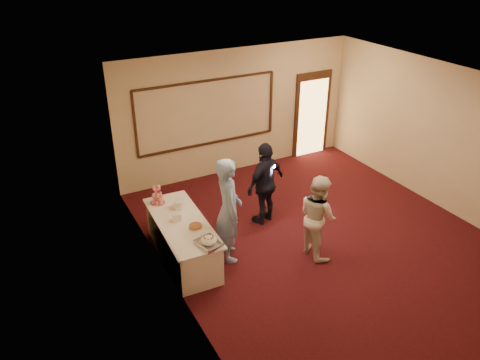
{
  "coord_description": "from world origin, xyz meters",
  "views": [
    {
      "loc": [
        -4.9,
        -5.91,
        5.18
      ],
      "look_at": [
        -1.29,
        0.94,
        1.15
      ],
      "focal_mm": 35.0,
      "sensor_mm": 36.0,
      "label": 1
    }
  ],
  "objects_px": {
    "buffet_table": "(183,240)",
    "woman": "(318,216)",
    "guest": "(266,183)",
    "plate_stack_a": "(177,217)",
    "cupcake_stand": "(157,196)",
    "tart": "(196,227)",
    "plate_stack_b": "(179,204)",
    "pavlova_tray": "(209,241)",
    "man": "(229,210)"
  },
  "relations": [
    {
      "from": "cupcake_stand",
      "to": "guest",
      "type": "bearing_deg",
      "value": -11.13
    },
    {
      "from": "pavlova_tray",
      "to": "plate_stack_b",
      "type": "bearing_deg",
      "value": 90.03
    },
    {
      "from": "buffet_table",
      "to": "woman",
      "type": "relative_size",
      "value": 1.38
    },
    {
      "from": "pavlova_tray",
      "to": "guest",
      "type": "height_order",
      "value": "guest"
    },
    {
      "from": "pavlova_tray",
      "to": "man",
      "type": "bearing_deg",
      "value": 40.34
    },
    {
      "from": "plate_stack_a",
      "to": "man",
      "type": "relative_size",
      "value": 0.09
    },
    {
      "from": "cupcake_stand",
      "to": "tart",
      "type": "xyz_separation_m",
      "value": [
        0.3,
        -1.11,
        -0.12
      ]
    },
    {
      "from": "pavlova_tray",
      "to": "woman",
      "type": "height_order",
      "value": "woman"
    },
    {
      "from": "woman",
      "to": "plate_stack_b",
      "type": "bearing_deg",
      "value": 56.72
    },
    {
      "from": "buffet_table",
      "to": "cupcake_stand",
      "type": "height_order",
      "value": "cupcake_stand"
    },
    {
      "from": "cupcake_stand",
      "to": "tart",
      "type": "distance_m",
      "value": 1.15
    },
    {
      "from": "plate_stack_b",
      "to": "woman",
      "type": "xyz_separation_m",
      "value": [
        2.07,
        -1.42,
        -0.07
      ]
    },
    {
      "from": "tart",
      "to": "woman",
      "type": "xyz_separation_m",
      "value": [
        2.06,
        -0.69,
        -0.01
      ]
    },
    {
      "from": "cupcake_stand",
      "to": "plate_stack_b",
      "type": "distance_m",
      "value": 0.47
    },
    {
      "from": "buffet_table",
      "to": "guest",
      "type": "height_order",
      "value": "guest"
    },
    {
      "from": "plate_stack_a",
      "to": "cupcake_stand",
      "type": "bearing_deg",
      "value": 97.99
    },
    {
      "from": "tart",
      "to": "guest",
      "type": "xyz_separation_m",
      "value": [
        1.79,
        0.69,
        0.06
      ]
    },
    {
      "from": "pavlova_tray",
      "to": "man",
      "type": "height_order",
      "value": "man"
    },
    {
      "from": "tart",
      "to": "guest",
      "type": "distance_m",
      "value": 1.92
    },
    {
      "from": "woman",
      "to": "tart",
      "type": "bearing_deg",
      "value": 72.84
    },
    {
      "from": "buffet_table",
      "to": "woman",
      "type": "distance_m",
      "value": 2.44
    },
    {
      "from": "tart",
      "to": "guest",
      "type": "height_order",
      "value": "guest"
    },
    {
      "from": "buffet_table",
      "to": "plate_stack_b",
      "type": "bearing_deg",
      "value": 73.43
    },
    {
      "from": "buffet_table",
      "to": "guest",
      "type": "distance_m",
      "value": 2.03
    },
    {
      "from": "plate_stack_b",
      "to": "man",
      "type": "xyz_separation_m",
      "value": [
        0.63,
        -0.78,
        0.12
      ]
    },
    {
      "from": "man",
      "to": "plate_stack_a",
      "type": "bearing_deg",
      "value": 79.07
    },
    {
      "from": "plate_stack_b",
      "to": "tart",
      "type": "distance_m",
      "value": 0.74
    },
    {
      "from": "man",
      "to": "woman",
      "type": "xyz_separation_m",
      "value": [
        1.44,
        -0.65,
        -0.19
      ]
    },
    {
      "from": "pavlova_tray",
      "to": "woman",
      "type": "bearing_deg",
      "value": -3.31
    },
    {
      "from": "plate_stack_a",
      "to": "guest",
      "type": "relative_size",
      "value": 0.1
    },
    {
      "from": "cupcake_stand",
      "to": "tart",
      "type": "bearing_deg",
      "value": -75.02
    },
    {
      "from": "pavlova_tray",
      "to": "plate_stack_b",
      "type": "distance_m",
      "value": 1.31
    },
    {
      "from": "buffet_table",
      "to": "tart",
      "type": "xyz_separation_m",
      "value": [
        0.14,
        -0.3,
        0.41
      ]
    },
    {
      "from": "buffet_table",
      "to": "plate_stack_a",
      "type": "relative_size",
      "value": 12.77
    },
    {
      "from": "plate_stack_a",
      "to": "guest",
      "type": "height_order",
      "value": "guest"
    },
    {
      "from": "pavlova_tray",
      "to": "cupcake_stand",
      "type": "height_order",
      "value": "cupcake_stand"
    },
    {
      "from": "buffet_table",
      "to": "cupcake_stand",
      "type": "bearing_deg",
      "value": 100.78
    },
    {
      "from": "tart",
      "to": "guest",
      "type": "relative_size",
      "value": 0.15
    },
    {
      "from": "guest",
      "to": "buffet_table",
      "type": "bearing_deg",
      "value": -8.6
    },
    {
      "from": "plate_stack_b",
      "to": "woman",
      "type": "height_order",
      "value": "woman"
    },
    {
      "from": "plate_stack_a",
      "to": "plate_stack_b",
      "type": "bearing_deg",
      "value": 63.52
    },
    {
      "from": "buffet_table",
      "to": "plate_stack_b",
      "type": "relative_size",
      "value": 10.67
    },
    {
      "from": "pavlova_tray",
      "to": "tart",
      "type": "distance_m",
      "value": 0.57
    },
    {
      "from": "buffet_table",
      "to": "plate_stack_a",
      "type": "distance_m",
      "value": 0.46
    },
    {
      "from": "pavlova_tray",
      "to": "plate_stack_a",
      "type": "bearing_deg",
      "value": 101.02
    },
    {
      "from": "woman",
      "to": "man",
      "type": "bearing_deg",
      "value": 67.04
    },
    {
      "from": "pavlova_tray",
      "to": "cupcake_stand",
      "type": "distance_m",
      "value": 1.7
    },
    {
      "from": "plate_stack_a",
      "to": "tart",
      "type": "relative_size",
      "value": 0.65
    },
    {
      "from": "buffet_table",
      "to": "man",
      "type": "height_order",
      "value": "man"
    },
    {
      "from": "tart",
      "to": "woman",
      "type": "distance_m",
      "value": 2.17
    }
  ]
}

